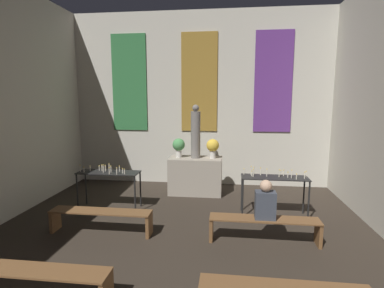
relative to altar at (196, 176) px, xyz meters
The scene contains 11 objects.
wall_back 2.31m from the altar, 90.00° to the left, with size 7.78×0.16×5.08m.
altar is the anchor object (origin of this frame).
statue 1.17m from the altar, ahead, with size 0.25×0.25×1.43m.
flower_vase_left 0.94m from the altar, behind, with size 0.34×0.34×0.52m.
flower_vase_right 0.94m from the altar, ahead, with size 0.34×0.34×0.52m.
candle_rack_left 2.37m from the altar, 143.68° to the right, with size 1.44×0.48×1.08m.
candle_rack_right 2.36m from the altar, 36.31° to the right, with size 1.44×0.48×1.08m.
pew_second_left 4.94m from the altar, 108.14° to the right, with size 1.96×0.36×0.45m.
pew_back_left 3.10m from the altar, 119.80° to the right, with size 1.96×0.36×0.45m.
pew_back_right 3.10m from the altar, 60.20° to the right, with size 1.96×0.36×0.45m.
person_seated 3.11m from the altar, 60.07° to the right, with size 0.36×0.24×0.71m.
Camera 1 is at (0.87, 0.34, 2.58)m, focal length 28.00 mm.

